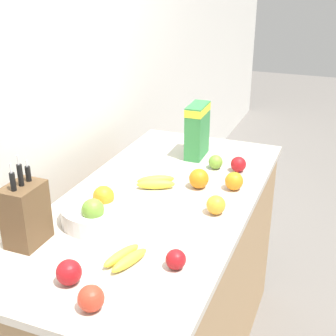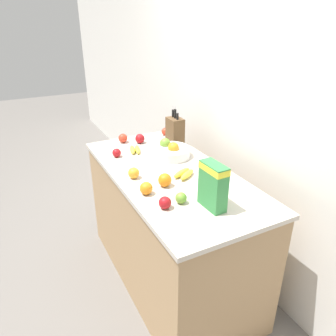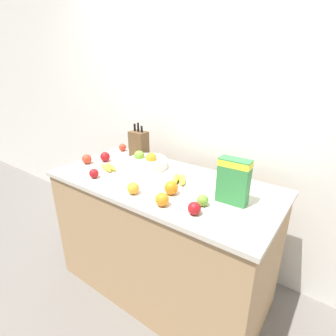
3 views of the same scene
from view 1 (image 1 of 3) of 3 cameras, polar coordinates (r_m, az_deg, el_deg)
wall_back at (r=2.08m, az=-16.80°, el=8.14°), size 9.00×0.06×2.60m
counter at (r=2.17m, az=-1.19°, el=-14.79°), size 1.59×0.76×0.94m
knife_block at (r=1.66m, az=-16.96°, el=-5.37°), size 0.14×0.11×0.32m
cereal_box at (r=2.30m, az=3.71°, el=4.84°), size 0.18×0.09×0.27m
fruit_bowl at (r=1.76m, az=-8.23°, el=-5.18°), size 0.30×0.30×0.12m
banana_bunch_left at (r=2.02m, az=-1.50°, el=-1.73°), size 0.15×0.18×0.04m
banana_bunch_right at (r=1.54m, az=-5.21°, el=-10.84°), size 0.17×0.12×0.04m
apple_leftmost at (r=1.46m, az=-11.99°, el=-12.33°), size 0.08×0.08×0.08m
apple_middle at (r=2.18m, az=8.58°, el=0.46°), size 0.07×0.07×0.07m
apple_near_bananas at (r=1.36m, az=-9.37°, el=-15.41°), size 0.08×0.08×0.08m
apple_front at (r=1.50m, az=0.96°, el=-11.08°), size 0.07×0.07×0.07m
apple_by_knife_block at (r=2.20m, az=5.83°, el=0.74°), size 0.07×0.07×0.07m
orange_mid_right at (r=2.00m, az=8.05°, el=-1.59°), size 0.08×0.08×0.08m
orange_by_cereal at (r=1.81m, az=5.86°, el=-4.49°), size 0.07×0.07×0.07m
orange_front_left at (r=2.00m, az=3.78°, el=-1.29°), size 0.09×0.09×0.09m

